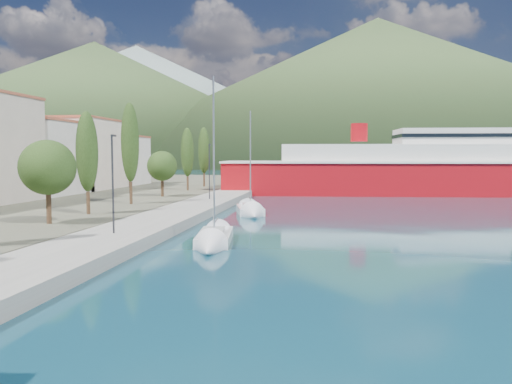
# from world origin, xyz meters

# --- Properties ---
(ground) EXTENTS (1400.00, 1400.00, 0.00)m
(ground) POSITION_xyz_m (0.00, 120.00, 0.00)
(ground) COLOR #103B4C
(quay) EXTENTS (5.00, 88.00, 0.80)m
(quay) POSITION_xyz_m (-9.00, 26.00, 0.40)
(quay) COLOR gray
(quay) RESTS_ON ground
(hills_far) EXTENTS (1480.00, 900.00, 180.00)m
(hills_far) POSITION_xyz_m (138.59, 618.73, 77.39)
(hills_far) COLOR gray
(hills_far) RESTS_ON ground
(hills_near) EXTENTS (1010.00, 520.00, 115.00)m
(hills_near) POSITION_xyz_m (98.04, 372.50, 49.18)
(hills_near) COLOR #395029
(hills_near) RESTS_ON ground
(town_buildings) EXTENTS (9.20, 69.20, 11.30)m
(town_buildings) POSITION_xyz_m (-32.00, 36.91, 5.57)
(town_buildings) COLOR beige
(town_buildings) RESTS_ON land_strip
(tree_row) EXTENTS (3.94, 62.54, 10.19)m
(tree_row) POSITION_xyz_m (-15.76, 30.33, 5.59)
(tree_row) COLOR #47301E
(tree_row) RESTS_ON land_strip
(lamp_posts) EXTENTS (0.15, 46.90, 6.06)m
(lamp_posts) POSITION_xyz_m (-9.00, 15.75, 4.08)
(lamp_posts) COLOR #2D2D33
(lamp_posts) RESTS_ON quay
(sailboat_near) EXTENTS (3.16, 8.09, 11.33)m
(sailboat_near) POSITION_xyz_m (-2.89, 15.22, 0.28)
(sailboat_near) COLOR silver
(sailboat_near) RESTS_ON ground
(sailboat_mid) EXTENTS (4.05, 7.63, 10.71)m
(sailboat_mid) POSITION_xyz_m (-3.00, 31.38, 0.30)
(sailboat_mid) COLOR silver
(sailboat_mid) RESTS_ON ground
(ferry) EXTENTS (55.19, 15.89, 10.81)m
(ferry) POSITION_xyz_m (15.94, 61.02, 3.29)
(ferry) COLOR #A50B12
(ferry) RESTS_ON ground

